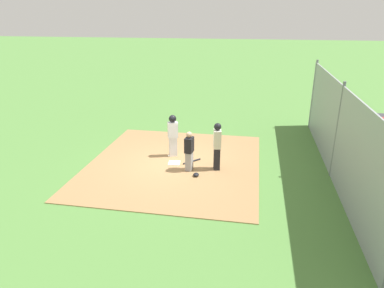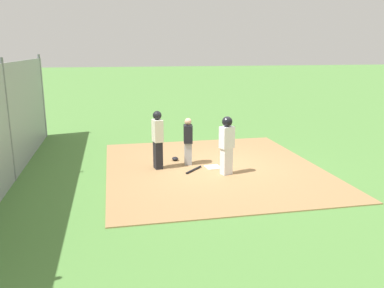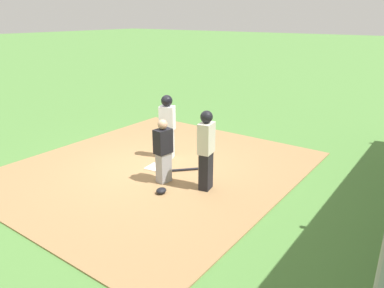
% 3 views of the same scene
% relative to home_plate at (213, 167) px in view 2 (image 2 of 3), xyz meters
% --- Properties ---
extents(ground_plane, '(140.00, 140.00, 0.00)m').
position_rel_home_plate_xyz_m(ground_plane, '(0.00, 0.00, -0.04)').
color(ground_plane, '#51843D').
extents(dirt_infield, '(7.20, 6.40, 0.03)m').
position_rel_home_plate_xyz_m(dirt_infield, '(0.00, 0.00, -0.03)').
color(dirt_infield, '#9E774C').
rests_on(dirt_infield, ground_plane).
extents(home_plate, '(0.49, 0.49, 0.02)m').
position_rel_home_plate_xyz_m(home_plate, '(0.00, 0.00, 0.00)').
color(home_plate, white).
rests_on(home_plate, dirt_infield).
extents(catcher, '(0.41, 0.31, 1.47)m').
position_rel_home_plate_xyz_m(catcher, '(-0.49, -0.68, 0.74)').
color(catcher, '#9E9EA3').
rests_on(catcher, dirt_infield).
extents(umpire, '(0.42, 0.32, 1.76)m').
position_rel_home_plate_xyz_m(umpire, '(-0.23, -1.65, 0.92)').
color(umpire, black).
rests_on(umpire, dirt_infield).
extents(runner, '(0.38, 0.45, 1.69)m').
position_rel_home_plate_xyz_m(runner, '(0.72, 0.21, 0.96)').
color(runner, silver).
rests_on(runner, dirt_infield).
extents(baseball_bat, '(0.62, 0.59, 0.06)m').
position_rel_home_plate_xyz_m(baseball_bat, '(0.22, -0.65, 0.02)').
color(baseball_bat, black).
rests_on(baseball_bat, dirt_infield).
extents(catcher_mask, '(0.24, 0.20, 0.12)m').
position_rel_home_plate_xyz_m(catcher_mask, '(-0.98, -1.01, 0.05)').
color(catcher_mask, black).
rests_on(catcher_mask, dirt_infield).
extents(baseball, '(0.07, 0.07, 0.07)m').
position_rel_home_plate_xyz_m(baseball, '(0.57, 0.35, 0.03)').
color(baseball, white).
rests_on(baseball, dirt_infield).
extents(backstop_fence, '(12.00, 0.10, 3.35)m').
position_rel_home_plate_xyz_m(backstop_fence, '(0.00, -5.70, 1.56)').
color(backstop_fence, '#93999E').
rests_on(backstop_fence, ground_plane).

